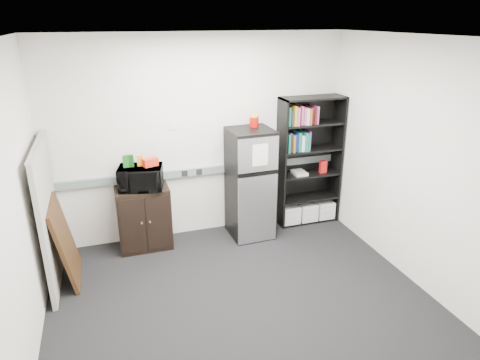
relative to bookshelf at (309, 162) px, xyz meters
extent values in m
plane|color=black|center=(-1.53, -1.57, -0.91)|extent=(4.00, 4.00, 0.00)
cube|color=silver|center=(-1.53, 0.18, 0.44)|extent=(4.00, 0.02, 2.70)
cube|color=silver|center=(0.47, -1.57, 0.44)|extent=(0.02, 3.50, 2.70)
cube|color=silver|center=(-3.53, -1.57, 0.44)|extent=(0.02, 3.50, 2.70)
cube|color=white|center=(-1.53, -1.57, 1.79)|extent=(4.00, 3.50, 0.02)
cube|color=slate|center=(-1.53, 0.15, -0.01)|extent=(3.92, 0.05, 0.10)
cube|color=white|center=(-1.88, 0.18, 0.64)|extent=(0.14, 0.00, 0.10)
cube|color=black|center=(-0.44, -0.01, 0.01)|extent=(0.02, 0.34, 1.85)
cube|color=black|center=(0.44, -0.01, 0.01)|extent=(0.02, 0.34, 1.85)
cube|color=black|center=(0.00, 0.16, 0.01)|extent=(0.90, 0.02, 1.85)
cube|color=black|center=(0.00, -0.01, 0.92)|extent=(0.90, 0.34, 0.02)
cube|color=black|center=(0.00, -0.01, -0.89)|extent=(0.85, 0.32, 0.03)
cube|color=black|center=(0.00, -0.01, -0.54)|extent=(0.85, 0.32, 0.03)
cube|color=black|center=(0.00, -0.01, -0.17)|extent=(0.85, 0.32, 0.02)
cube|color=black|center=(0.00, -0.01, 0.20)|extent=(0.85, 0.32, 0.02)
cube|color=black|center=(0.00, -0.01, 0.57)|extent=(0.85, 0.32, 0.02)
cube|color=silver|center=(-0.28, -0.02, -0.76)|extent=(0.25, 0.30, 0.25)
cube|color=silver|center=(0.00, -0.02, -0.76)|extent=(0.25, 0.30, 0.25)
cube|color=silver|center=(0.28, -0.02, -0.76)|extent=(0.25, 0.30, 0.25)
cube|color=#A7A194|center=(-3.43, -0.49, -0.11)|extent=(0.05, 1.30, 1.60)
cube|color=#B2B2B7|center=(-3.43, -0.49, 0.70)|extent=(0.06, 1.30, 0.02)
cube|color=black|center=(-2.37, -0.06, -0.50)|extent=(0.67, 0.42, 0.83)
cube|color=black|center=(-2.53, -0.27, -0.50)|extent=(0.31, 0.01, 0.73)
cube|color=black|center=(-2.21, -0.27, -0.50)|extent=(0.31, 0.01, 0.73)
cylinder|color=#B2B2B7|center=(-2.42, -0.29, -0.45)|extent=(0.02, 0.02, 0.02)
cylinder|color=#B2B2B7|center=(-2.32, -0.29, -0.45)|extent=(0.02, 0.02, 0.02)
imported|color=black|center=(-2.37, -0.08, 0.07)|extent=(0.60, 0.47, 0.29)
cube|color=#175318|center=(-2.53, -0.05, 0.29)|extent=(0.07, 0.06, 0.15)
cube|color=#0D3A10|center=(-2.47, -0.05, 0.29)|extent=(0.08, 0.06, 0.15)
cube|color=orange|center=(-2.36, -0.05, 0.29)|extent=(0.07, 0.05, 0.14)
cube|color=red|center=(-2.24, -0.10, 0.27)|extent=(0.20, 0.15, 0.10)
cube|color=black|center=(-0.94, -0.14, -0.17)|extent=(0.58, 0.58, 1.48)
cube|color=silver|center=(-0.94, -0.43, 0.33)|extent=(0.54, 0.04, 0.44)
cube|color=silver|center=(-0.94, -0.43, -0.42)|extent=(0.54, 0.04, 0.95)
cube|color=black|center=(-0.94, -0.44, 0.08)|extent=(0.54, 0.02, 0.03)
cube|color=white|center=(-0.92, -0.44, 0.33)|extent=(0.21, 0.01, 0.28)
cube|color=black|center=(-0.94, -0.14, 0.58)|extent=(0.58, 0.58, 0.02)
cylinder|color=#AA0B07|center=(-0.85, -0.02, 0.67)|extent=(0.12, 0.12, 0.15)
cylinder|color=gold|center=(-0.85, -0.02, 0.75)|extent=(0.12, 0.12, 0.02)
cube|color=#311E0D|center=(-3.30, -0.54, -0.43)|extent=(0.22, 0.76, 0.96)
cube|color=beige|center=(-3.28, -0.54, -0.43)|extent=(0.16, 0.64, 0.81)
camera|label=1|loc=(-2.74, -5.21, 1.95)|focal=32.00mm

